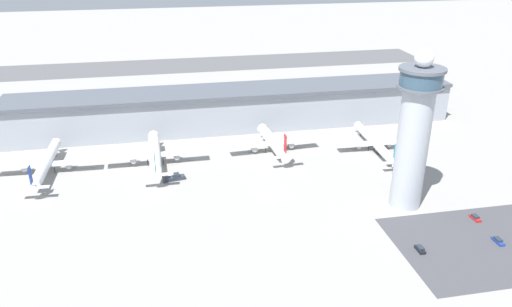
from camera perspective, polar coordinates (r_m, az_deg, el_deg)
ground_plane at (r=180.47m, az=1.07°, el=-4.73°), size 1000.00×1000.00×0.00m
terminal_building at (r=239.89m, az=-2.41°, el=5.23°), size 210.64×25.00×19.14m
runway_strip at (r=365.40m, az=-5.52°, el=10.14°), size 315.96×44.00×0.01m
control_tower at (r=170.63m, az=17.61°, el=2.35°), size 14.55×14.55×54.45m
parking_lot_surface at (r=171.60m, az=26.06°, el=-9.11°), size 64.00×40.00×0.01m
airplane_gate_alpha at (r=210.31m, az=-22.90°, el=-1.10°), size 39.47×43.89×12.93m
airplane_gate_bravo at (r=204.76m, az=-11.49°, el=-0.10°), size 41.21×42.08×14.29m
airplane_gate_charlie at (r=213.09m, az=1.97°, el=1.25°), size 39.49×34.96×14.17m
airplane_gate_delta at (r=220.63m, az=13.42°, el=1.19°), size 33.01×44.15×11.27m
service_truck_catering at (r=192.94m, az=-9.32°, el=-2.76°), size 8.58×3.96×2.62m
service_truck_fuel at (r=219.59m, az=13.93°, el=0.26°), size 4.08×6.53×2.83m
service_truck_baggage at (r=198.96m, az=16.05°, el=-2.55°), size 7.89×3.85×2.81m
car_green_van at (r=171.05m, az=25.93°, el=-8.97°), size 1.81×4.65×1.42m
car_red_hatchback at (r=158.31m, az=18.25°, el=-10.35°), size 1.83×4.16×1.52m
car_yellow_taxi at (r=180.71m, az=23.77°, el=-6.74°), size 2.03×4.50×1.46m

